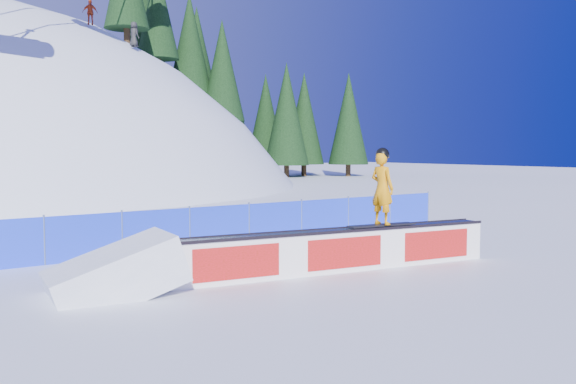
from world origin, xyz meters
TOP-DOWN VIEW (x-y plane):
  - ground at (0.00, 0.00)m, footprint 160.00×160.00m
  - treeline at (24.24, 41.45)m, footprint 26.22×10.63m
  - safety_fence at (0.00, 4.50)m, footprint 22.05×0.05m
  - rail_box at (2.36, -0.38)m, footprint 8.33×1.87m
  - snow_ramp at (-2.79, 0.43)m, footprint 2.90×2.06m
  - snowboarder at (3.56, -0.57)m, footprint 1.85×0.68m

SIDE VIEW (x-z plane):
  - ground at x=0.00m, z-range 0.00..0.00m
  - snow_ramp at x=-2.79m, z-range -0.83..0.83m
  - rail_box at x=2.36m, z-range -0.01..0.99m
  - safety_fence at x=0.00m, z-range -0.05..1.25m
  - snowboarder at x=3.56m, z-range 0.98..2.88m
  - treeline at x=24.24m, z-range -1.46..20.24m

